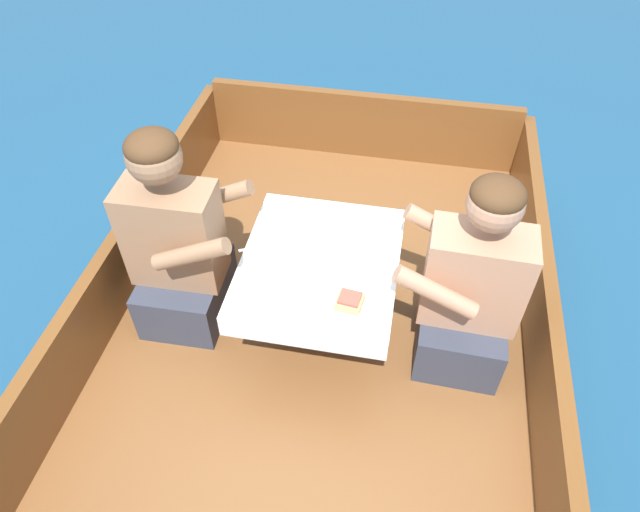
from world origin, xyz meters
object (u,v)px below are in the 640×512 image
person_port (178,248)px  person_starboard (469,291)px  sandwich (350,301)px  tin_can (337,215)px  coffee_cup_starboard (311,251)px  coffee_cup_port (358,246)px

person_port → person_starboard: bearing=-1.0°
sandwich → tin_can: 0.51m
person_starboard → coffee_cup_starboard: (-0.67, 0.03, 0.08)m
person_starboard → sandwich: 0.52m
coffee_cup_starboard → person_port: bearing=-176.5°
sandwich → person_port: bearing=165.1°
coffee_cup_port → tin_can: 0.22m
person_starboard → sandwich: person_starboard is taller
tin_can → sandwich: bearing=-75.3°
person_starboard → tin_can: 0.67m
sandwich → tin_can: sandwich is taller
person_starboard → tin_can: (-0.60, 0.28, 0.08)m
person_starboard → sandwich: size_ratio=8.69×
person_starboard → tin_can: size_ratio=14.37×
person_starboard → coffee_cup_port: (-0.48, 0.09, 0.09)m
coffee_cup_port → coffee_cup_starboard: bearing=-163.3°
sandwich → coffee_cup_starboard: (-0.20, 0.25, -0.00)m
coffee_cup_port → tin_can: size_ratio=1.48×
coffee_cup_port → person_starboard: bearing=-10.4°
coffee_cup_port → tin_can: (-0.12, 0.19, -0.01)m
tin_can → coffee_cup_port: bearing=-57.6°
tin_can → person_starboard: bearing=-24.8°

